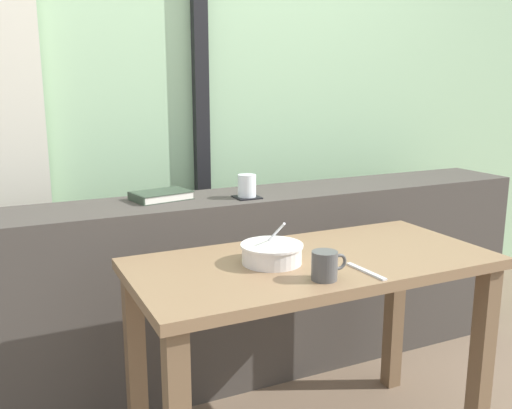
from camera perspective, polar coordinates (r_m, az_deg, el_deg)
name	(u,v)px	position (r m, az deg, el deg)	size (l,w,h in m)	color
outdoor_backdrop	(188,54)	(2.82, -6.93, 14.99)	(4.80, 0.08, 2.80)	#9EC699
window_divider_post	(200,75)	(2.76, -5.68, 13.00)	(0.07, 0.05, 2.60)	black
dark_console_ledge	(237,286)	(2.44, -1.99, -8.35)	(2.80, 0.35, 0.81)	#423D38
breakfast_table	(312,294)	(1.87, 5.78, -9.01)	(1.18, 0.56, 0.71)	brown
coaster_square	(247,197)	(2.28, -0.93, 0.75)	(0.10, 0.10, 0.01)	black
juice_glass	(247,186)	(2.27, -0.94, 1.85)	(0.07, 0.07, 0.09)	white
closed_book	(161,196)	(2.27, -9.68, 0.91)	(0.25, 0.19, 0.03)	#334233
soup_bowl	(272,253)	(1.77, 1.62, -5.01)	(0.20, 0.20, 0.14)	silver
fork_utensil	(366,271)	(1.73, 11.16, -6.69)	(0.02, 0.17, 0.01)	silver
ceramic_mug	(325,265)	(1.63, 7.06, -6.19)	(0.11, 0.08, 0.08)	#4C4C4C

